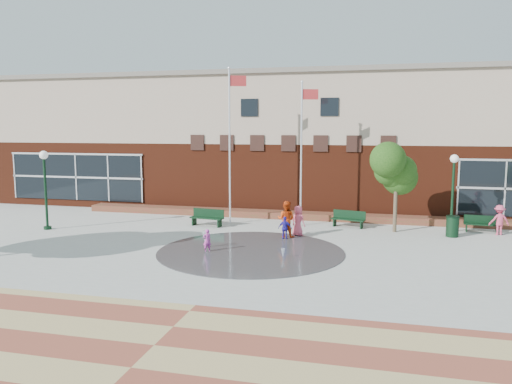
% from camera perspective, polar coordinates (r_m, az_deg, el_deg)
% --- Properties ---
extents(ground, '(120.00, 120.00, 0.00)m').
position_cam_1_polar(ground, '(19.79, -2.79, -8.95)').
color(ground, '#666056').
rests_on(ground, ground).
extents(plaza_concrete, '(46.00, 18.00, 0.01)m').
position_cam_1_polar(plaza_concrete, '(23.52, 0.00, -6.28)').
color(plaza_concrete, '#A8A8A0').
rests_on(plaza_concrete, ground).
extents(paver_band, '(46.00, 6.00, 0.01)m').
position_cam_1_polar(paver_band, '(13.64, -11.57, -16.84)').
color(paver_band, brown).
rests_on(paver_band, ground).
extents(splash_pad, '(8.40, 8.40, 0.01)m').
position_cam_1_polar(splash_pad, '(22.58, -0.61, -6.87)').
color(splash_pad, '#383A3D').
rests_on(splash_pad, ground).
extents(library_building, '(44.40, 10.40, 9.20)m').
position_cam_1_polar(library_building, '(36.10, 5.12, 5.90)').
color(library_building, '#541E0F').
rests_on(library_building, ground).
extents(flower_bed, '(26.00, 1.20, 0.40)m').
position_cam_1_polar(flower_bed, '(30.80, 3.37, -3.03)').
color(flower_bed, maroon).
rests_on(flower_bed, ground).
extents(flagpole_left, '(0.99, 0.45, 8.95)m').
position_cam_1_polar(flagpole_left, '(28.59, -2.94, 6.22)').
color(flagpole_left, white).
rests_on(flagpole_left, ground).
extents(flagpole_right, '(0.95, 0.40, 8.12)m').
position_cam_1_polar(flagpole_right, '(28.06, 5.30, 5.27)').
color(flagpole_right, white).
rests_on(flagpole_right, ground).
extents(lamp_left, '(0.46, 0.46, 4.32)m').
position_cam_1_polar(lamp_left, '(29.32, -22.97, 1.17)').
color(lamp_left, black).
rests_on(lamp_left, ground).
extents(lamp_right, '(0.44, 0.44, 4.16)m').
position_cam_1_polar(lamp_right, '(28.26, 21.59, 0.82)').
color(lamp_right, black).
rests_on(lamp_right, ground).
extents(bench_left, '(1.99, 0.81, 0.97)m').
position_cam_1_polar(bench_left, '(28.40, -5.63, -3.30)').
color(bench_left, black).
rests_on(bench_left, ground).
extents(bench_mid, '(1.93, 0.96, 0.94)m').
position_cam_1_polar(bench_mid, '(28.41, 10.48, -3.41)').
color(bench_mid, black).
rests_on(bench_mid, ground).
extents(bench_right, '(1.82, 0.66, 0.89)m').
position_cam_1_polar(bench_right, '(29.21, 24.36, -3.68)').
color(bench_right, black).
rests_on(bench_right, ground).
extents(trash_can, '(0.67, 0.67, 1.10)m').
position_cam_1_polar(trash_can, '(27.38, 21.53, -3.67)').
color(trash_can, black).
rests_on(trash_can, ground).
extents(tree_mid, '(2.80, 2.80, 4.72)m').
position_cam_1_polar(tree_mid, '(27.30, 15.78, 2.65)').
color(tree_mid, '#453828').
rests_on(tree_mid, ground).
extents(water_jet_a, '(0.39, 0.39, 0.76)m').
position_cam_1_polar(water_jet_a, '(23.38, -5.71, -6.41)').
color(water_jet_a, white).
rests_on(water_jet_a, ground).
extents(water_jet_b, '(0.18, 0.18, 0.41)m').
position_cam_1_polar(water_jet_b, '(21.50, 3.09, -7.62)').
color(water_jet_b, white).
rests_on(water_jet_b, ground).
extents(child_splash, '(0.45, 0.44, 1.05)m').
position_cam_1_polar(child_splash, '(22.56, -5.62, -5.55)').
color(child_splash, '#C43DA3').
rests_on(child_splash, ground).
extents(adult_red, '(0.98, 0.81, 1.87)m').
position_cam_1_polar(adult_red, '(25.37, 3.46, -3.14)').
color(adult_red, '#D44010').
rests_on(adult_red, ground).
extents(adult_pink, '(0.91, 0.79, 1.57)m').
position_cam_1_polar(adult_pink, '(25.81, 4.83, -3.30)').
color(adult_pink, '#E7546F').
rests_on(adult_pink, ground).
extents(child_blue, '(0.69, 0.29, 1.16)m').
position_cam_1_polar(child_blue, '(24.93, 3.34, -4.15)').
color(child_blue, '#2D20A6').
rests_on(child_blue, ground).
extents(person_bench, '(1.11, 0.77, 1.58)m').
position_cam_1_polar(person_bench, '(28.80, 26.04, -2.91)').
color(person_bench, '#D14267').
rests_on(person_bench, ground).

